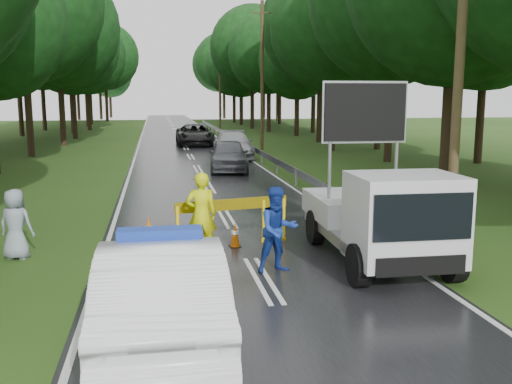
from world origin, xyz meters
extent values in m
plane|color=#224112|center=(0.00, 0.00, 0.00)|extent=(160.00, 160.00, 0.00)
cube|color=black|center=(0.00, 30.00, 0.01)|extent=(7.00, 140.00, 0.02)
cylinder|color=gray|center=(3.70, 0.00, 0.35)|extent=(0.12, 0.12, 0.70)
cube|color=gray|center=(3.70, 30.00, 0.55)|extent=(0.05, 60.00, 0.30)
cylinder|color=#41331E|center=(5.20, 2.00, 5.00)|extent=(0.24, 0.24, 10.00)
cylinder|color=#41331E|center=(5.20, 28.00, 5.00)|extent=(0.24, 0.24, 10.00)
cube|color=#41331E|center=(5.20, 28.00, 9.20)|extent=(1.40, 0.08, 0.08)
cylinder|color=#41331E|center=(5.20, 54.00, 5.00)|extent=(0.24, 0.24, 10.00)
cube|color=#41331E|center=(5.20, 54.00, 9.20)|extent=(1.40, 0.08, 0.08)
imported|color=white|center=(-2.05, -2.73, 0.82)|extent=(1.74, 4.98, 1.64)
cube|color=#1938A5|center=(-2.05, -2.73, 1.72)|extent=(1.23, 0.34, 0.16)
cube|color=gray|center=(2.81, 1.33, 0.57)|extent=(2.16, 4.41, 0.26)
cube|color=silver|center=(2.83, 2.37, 0.99)|extent=(2.23, 2.54, 0.57)
cube|color=silver|center=(2.78, -0.54, 1.30)|extent=(2.11, 1.70, 1.77)
cube|color=black|center=(2.76, -1.39, 1.51)|extent=(1.93, 0.08, 0.88)
cube|color=black|center=(2.82, 1.96, 3.33)|extent=(1.98, 0.16, 1.35)
cylinder|color=black|center=(1.78, -0.73, 0.44)|extent=(0.31, 0.88, 0.87)
cylinder|color=black|center=(3.76, -0.77, 0.44)|extent=(0.31, 0.88, 0.87)
cylinder|color=black|center=(1.85, 2.60, 0.44)|extent=(0.31, 0.88, 0.87)
cylinder|color=black|center=(3.82, 2.56, 0.44)|extent=(0.31, 0.88, 0.87)
cube|color=yellow|center=(-1.61, 2.50, 0.56)|extent=(0.08, 0.08, 1.12)
cube|color=yellow|center=(-1.06, 2.61, 0.56)|extent=(0.08, 0.08, 1.12)
cube|color=yellow|center=(0.58, 2.94, 0.56)|extent=(0.08, 0.08, 1.12)
cube|color=yellow|center=(1.12, 3.05, 0.56)|extent=(0.08, 0.08, 1.12)
cube|color=#F2CC00|center=(-0.24, 2.77, 1.06)|extent=(2.85, 0.62, 0.28)
imported|color=#DFEA0C|center=(-1.07, 2.00, 0.99)|extent=(0.73, 0.48, 1.98)
imported|color=navy|center=(0.43, 0.50, 0.92)|extent=(1.02, 0.87, 1.84)
imported|color=gray|center=(-5.28, 2.50, 0.82)|extent=(0.92, 0.74, 1.63)
imported|color=#42434A|center=(1.49, 17.14, 0.78)|extent=(2.32, 4.77, 1.57)
imported|color=gray|center=(2.51, 23.14, 0.79)|extent=(2.51, 5.58, 1.59)
imported|color=black|center=(0.80, 32.16, 0.79)|extent=(2.66, 5.73, 1.59)
imported|color=#3F4147|center=(1.34, 38.16, 0.66)|extent=(1.53, 4.04, 1.31)
cube|color=black|center=(-2.60, -3.87, 0.01)|extent=(0.31, 0.31, 0.03)
cone|color=#DE6007|center=(-2.60, -3.87, 0.34)|extent=(0.25, 0.25, 0.64)
cube|color=black|center=(-0.91, 2.00, 0.01)|extent=(0.34, 0.34, 0.03)
cone|color=#DE6007|center=(-0.91, 2.00, 0.37)|extent=(0.28, 0.28, 0.70)
cube|color=black|center=(-0.20, 2.63, 0.01)|extent=(0.30, 0.30, 0.03)
cone|color=#DE6007|center=(-0.20, 2.63, 0.33)|extent=(0.25, 0.25, 0.62)
cube|color=black|center=(-2.30, 3.00, 0.02)|extent=(0.38, 0.38, 0.03)
cone|color=#DE6007|center=(-2.30, 3.00, 0.41)|extent=(0.31, 0.31, 0.77)
cube|color=black|center=(2.40, 3.87, 0.02)|extent=(0.39, 0.39, 0.03)
cone|color=#DE6007|center=(2.40, 3.87, 0.42)|extent=(0.32, 0.32, 0.80)
camera|label=1|loc=(-2.06, -10.98, 3.72)|focal=40.00mm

